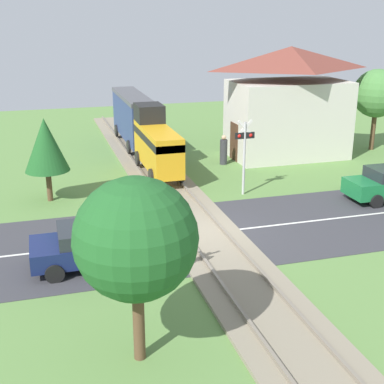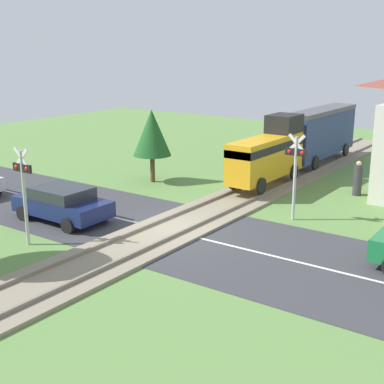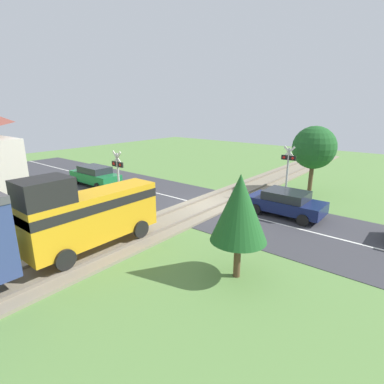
% 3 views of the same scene
% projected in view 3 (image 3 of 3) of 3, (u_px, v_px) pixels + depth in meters
% --- Properties ---
extents(ground_plane, '(60.00, 60.00, 0.00)m').
position_uv_depth(ground_plane, '(207.00, 206.00, 17.88)').
color(ground_plane, '#5B8442').
extents(road_surface, '(48.00, 6.40, 0.02)m').
position_uv_depth(road_surface, '(207.00, 206.00, 17.87)').
color(road_surface, '#38383D').
rests_on(road_surface, ground_plane).
extents(track_bed, '(2.80, 48.00, 0.24)m').
position_uv_depth(track_bed, '(207.00, 205.00, 17.86)').
color(track_bed, gray).
rests_on(track_bed, ground_plane).
extents(car_near_crossing, '(3.99, 2.02, 1.37)m').
position_uv_depth(car_near_crossing, '(286.00, 202.00, 16.19)').
color(car_near_crossing, '#141E4C').
rests_on(car_near_crossing, ground_plane).
extents(car_far_side, '(4.41, 1.80, 1.48)m').
position_uv_depth(car_far_side, '(95.00, 175.00, 22.28)').
color(car_far_side, '#197038').
rests_on(car_far_side, ground_plane).
extents(crossing_signal_west_approach, '(0.90, 0.18, 3.45)m').
position_uv_depth(crossing_signal_west_approach, '(288.00, 167.00, 18.28)').
color(crossing_signal_west_approach, '#B7B7B7').
rests_on(crossing_signal_west_approach, ground_plane).
extents(crossing_signal_east_approach, '(0.90, 0.18, 3.45)m').
position_uv_depth(crossing_signal_east_approach, '(118.00, 174.00, 16.26)').
color(crossing_signal_east_approach, '#B7B7B7').
rests_on(crossing_signal_east_approach, ground_plane).
extents(pedestrian_by_station, '(0.40, 0.40, 1.62)m').
position_uv_depth(pedestrian_by_station, '(16.00, 222.00, 13.39)').
color(pedestrian_by_station, '#333338').
rests_on(pedestrian_by_station, ground_plane).
extents(tree_roadside_hedge, '(1.92, 1.92, 3.68)m').
position_uv_depth(tree_roadside_hedge, '(239.00, 209.00, 9.82)').
color(tree_roadside_hedge, brown).
rests_on(tree_roadside_hedge, ground_plane).
extents(tree_beyond_track, '(2.83, 2.83, 4.53)m').
position_uv_depth(tree_beyond_track, '(314.00, 148.00, 19.83)').
color(tree_beyond_track, brown).
rests_on(tree_beyond_track, ground_plane).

